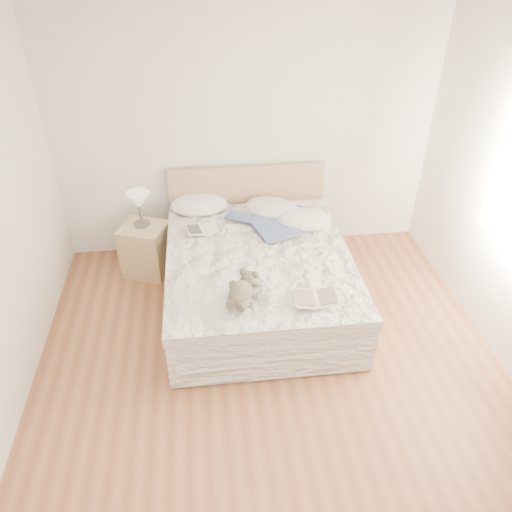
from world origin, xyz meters
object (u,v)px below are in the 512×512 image
table_lamp (139,202)px  childrens_book (316,298)px  bed (258,274)px  nightstand (146,249)px  photo_book (202,230)px  teddy_bear (241,299)px

table_lamp → childrens_book: (1.51, -1.47, -0.20)m
bed → nightstand: (-1.13, 0.61, -0.03)m
bed → table_lamp: bed is taller
table_lamp → photo_book: 0.71m
nightstand → table_lamp: 0.55m
photo_book → childrens_book: same height
bed → table_lamp: (-1.13, 0.65, 0.52)m
photo_book → childrens_book: 1.48m
nightstand → photo_book: bearing=-22.2°
photo_book → teddy_bear: bearing=-88.0°
childrens_book → teddy_bear: size_ratio=1.07×
table_lamp → childrens_book: bearing=-44.1°
bed → childrens_book: bearing=-65.0°
nightstand → childrens_book: (1.51, -1.43, 0.35)m
childrens_book → teddy_bear: (-0.61, 0.04, 0.02)m
teddy_bear → nightstand: bearing=146.0°
table_lamp → teddy_bear: 1.70m
bed → teddy_bear: size_ratio=6.08×
table_lamp → teddy_bear: size_ratio=1.06×
nightstand → table_lamp: (-0.00, 0.04, 0.55)m
photo_book → teddy_bear: size_ratio=0.90×
childrens_book → table_lamp: bearing=139.3°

